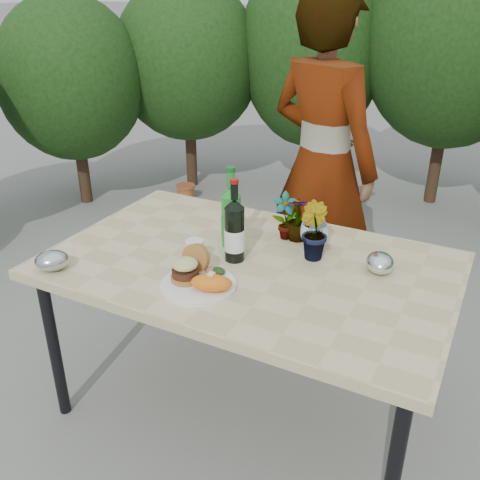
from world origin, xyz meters
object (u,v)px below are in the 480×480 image
at_px(patio_table, 249,274).
at_px(person, 322,165).
at_px(wine_bottle, 234,231).
at_px(dinner_plate, 198,285).

bearing_deg(patio_table, person, 91.27).
relative_size(wine_bottle, person, 0.19).
bearing_deg(dinner_plate, person, 87.19).
xyz_separation_m(dinner_plate, wine_bottle, (0.02, 0.25, 0.12)).
relative_size(patio_table, person, 0.90).
height_order(wine_bottle, person, person).
bearing_deg(person, wine_bottle, 106.04).
distance_m(dinner_plate, wine_bottle, 0.28).
xyz_separation_m(patio_table, dinner_plate, (-0.08, -0.26, 0.06)).
bearing_deg(wine_bottle, patio_table, 31.33).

